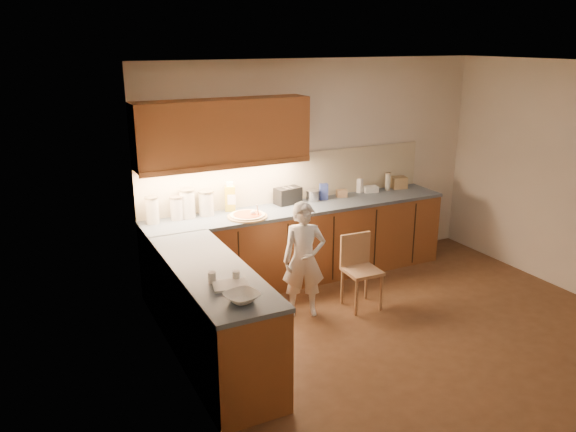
{
  "coord_description": "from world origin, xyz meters",
  "views": [
    {
      "loc": [
        -3.36,
        -3.92,
        2.81
      ],
      "look_at": [
        -0.8,
        1.2,
        1.0
      ],
      "focal_mm": 35.0,
      "sensor_mm": 36.0,
      "label": 1
    }
  ],
  "objects_px": {
    "wooden_chair": "(359,265)",
    "oil_jug": "(230,198)",
    "pizza_on_board": "(248,216)",
    "child": "(304,260)",
    "toaster": "(288,196)"
  },
  "relations": [
    {
      "from": "wooden_chair",
      "to": "oil_jug",
      "type": "distance_m",
      "value": 1.65
    },
    {
      "from": "pizza_on_board",
      "to": "wooden_chair",
      "type": "relative_size",
      "value": 0.55
    },
    {
      "from": "oil_jug",
      "to": "wooden_chair",
      "type": "bearing_deg",
      "value": -47.21
    },
    {
      "from": "child",
      "to": "oil_jug",
      "type": "bearing_deg",
      "value": 132.93
    },
    {
      "from": "child",
      "to": "toaster",
      "type": "height_order",
      "value": "child"
    },
    {
      "from": "child",
      "to": "toaster",
      "type": "relative_size",
      "value": 3.7
    },
    {
      "from": "pizza_on_board",
      "to": "child",
      "type": "height_order",
      "value": "child"
    },
    {
      "from": "pizza_on_board",
      "to": "oil_jug",
      "type": "xyz_separation_m",
      "value": [
        -0.08,
        0.32,
        0.14
      ]
    },
    {
      "from": "oil_jug",
      "to": "toaster",
      "type": "height_order",
      "value": "oil_jug"
    },
    {
      "from": "child",
      "to": "toaster",
      "type": "bearing_deg",
      "value": 94.1
    },
    {
      "from": "oil_jug",
      "to": "toaster",
      "type": "relative_size",
      "value": 1.03
    },
    {
      "from": "wooden_chair",
      "to": "toaster",
      "type": "height_order",
      "value": "toaster"
    },
    {
      "from": "pizza_on_board",
      "to": "child",
      "type": "xyz_separation_m",
      "value": [
        0.33,
        -0.72,
        -0.32
      ]
    },
    {
      "from": "child",
      "to": "oil_jug",
      "type": "distance_m",
      "value": 1.21
    },
    {
      "from": "wooden_chair",
      "to": "oil_jug",
      "type": "xyz_separation_m",
      "value": [
        -1.04,
        1.13,
        0.61
      ]
    }
  ]
}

